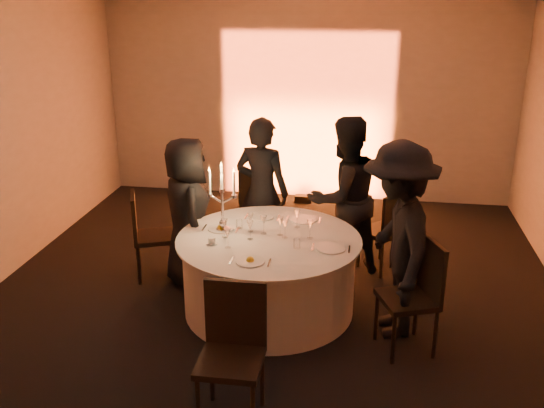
# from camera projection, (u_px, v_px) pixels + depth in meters

# --- Properties ---
(floor) EXTENTS (7.00, 7.00, 0.00)m
(floor) POSITION_uv_depth(u_px,v_px,m) (269.00, 308.00, 6.12)
(floor) COLOR black
(floor) RESTS_ON ground
(wall_back) EXTENTS (7.00, 0.00, 7.00)m
(wall_back) POSITION_uv_depth(u_px,v_px,m) (307.00, 99.00, 8.85)
(wall_back) COLOR #B3ADA6
(wall_back) RESTS_ON floor
(uplighter_fixture) EXTENTS (0.25, 0.12, 0.10)m
(uplighter_fixture) POSITION_uv_depth(u_px,v_px,m) (303.00, 199.00, 9.07)
(uplighter_fixture) COLOR black
(uplighter_fixture) RESTS_ON floor
(banquet_table) EXTENTS (1.80, 1.80, 0.77)m
(banquet_table) POSITION_uv_depth(u_px,v_px,m) (269.00, 274.00, 5.99)
(banquet_table) COLOR black
(banquet_table) RESTS_ON floor
(chair_left) EXTENTS (0.55, 0.55, 0.97)m
(chair_left) POSITION_uv_depth(u_px,v_px,m) (146.00, 231.00, 6.61)
(chair_left) COLOR black
(chair_left) RESTS_ON floor
(chair_back_left) EXTENTS (0.50, 0.50, 0.95)m
(chair_back_left) POSITION_uv_depth(u_px,v_px,m) (258.00, 202.00, 7.50)
(chair_back_left) COLOR black
(chair_back_left) RESTS_ON floor
(chair_back_right) EXTENTS (0.59, 0.59, 0.95)m
(chair_back_right) POSITION_uv_depth(u_px,v_px,m) (388.00, 227.00, 6.73)
(chair_back_right) COLOR black
(chair_back_right) RESTS_ON floor
(chair_right) EXTENTS (0.58, 0.58, 1.03)m
(chair_right) POSITION_uv_depth(u_px,v_px,m) (417.00, 290.00, 5.27)
(chair_right) COLOR black
(chair_right) RESTS_ON floor
(chair_front) EXTENTS (0.47, 0.47, 1.06)m
(chair_front) POSITION_uv_depth(u_px,v_px,m) (233.00, 344.00, 4.44)
(chair_front) COLOR black
(chair_front) RESTS_ON floor
(guest_left) EXTENTS (0.81, 0.93, 1.62)m
(guest_left) POSITION_uv_depth(u_px,v_px,m) (188.00, 212.00, 6.40)
(guest_left) COLOR black
(guest_left) RESTS_ON floor
(guest_back_left) EXTENTS (0.71, 0.55, 1.73)m
(guest_back_left) POSITION_uv_depth(u_px,v_px,m) (262.00, 192.00, 6.84)
(guest_back_left) COLOR black
(guest_back_left) RESTS_ON floor
(guest_back_right) EXTENTS (1.11, 1.06, 1.80)m
(guest_back_right) POSITION_uv_depth(u_px,v_px,m) (344.00, 198.00, 6.57)
(guest_back_right) COLOR black
(guest_back_right) RESTS_ON floor
(guest_right) EXTENTS (0.88, 1.28, 1.83)m
(guest_right) POSITION_uv_depth(u_px,v_px,m) (397.00, 241.00, 5.43)
(guest_right) COLOR black
(guest_right) RESTS_ON floor
(plate_left) EXTENTS (0.36, 0.26, 0.08)m
(plate_left) POSITION_uv_depth(u_px,v_px,m) (221.00, 228.00, 6.06)
(plate_left) COLOR white
(plate_left) RESTS_ON banquet_table
(plate_back_left) EXTENTS (0.36, 0.24, 0.01)m
(plate_back_left) POSITION_uv_depth(u_px,v_px,m) (262.00, 217.00, 6.37)
(plate_back_left) COLOR white
(plate_back_left) RESTS_ON banquet_table
(plate_back_right) EXTENTS (0.36, 0.28, 0.01)m
(plate_back_right) POSITION_uv_depth(u_px,v_px,m) (303.00, 219.00, 6.30)
(plate_back_right) COLOR white
(plate_back_right) RESTS_ON banquet_table
(plate_right) EXTENTS (0.36, 0.28, 0.01)m
(plate_right) POSITION_uv_depth(u_px,v_px,m) (331.00, 248.00, 5.62)
(plate_right) COLOR white
(plate_right) RESTS_ON banquet_table
(plate_front) EXTENTS (0.36, 0.26, 0.08)m
(plate_front) POSITION_uv_depth(u_px,v_px,m) (250.00, 260.00, 5.35)
(plate_front) COLOR white
(plate_front) RESTS_ON banquet_table
(coffee_cup) EXTENTS (0.11, 0.11, 0.07)m
(coffee_cup) POSITION_uv_depth(u_px,v_px,m) (212.00, 241.00, 5.72)
(coffee_cup) COLOR white
(coffee_cup) RESTS_ON banquet_table
(candelabra) EXTENTS (0.30, 0.14, 0.71)m
(candelabra) POSITION_uv_depth(u_px,v_px,m) (222.00, 207.00, 5.95)
(candelabra) COLOR silver
(candelabra) RESTS_ON banquet_table
(wine_glass_a) EXTENTS (0.07, 0.07, 0.19)m
(wine_glass_a) POSITION_uv_depth(u_px,v_px,m) (280.00, 222.00, 5.87)
(wine_glass_a) COLOR white
(wine_glass_a) RESTS_ON banquet_table
(wine_glass_b) EXTENTS (0.07, 0.07, 0.19)m
(wine_glass_b) POSITION_uv_depth(u_px,v_px,m) (310.00, 225.00, 5.80)
(wine_glass_b) COLOR white
(wine_glass_b) RESTS_ON banquet_table
(wine_glass_c) EXTENTS (0.07, 0.07, 0.19)m
(wine_glass_c) POSITION_uv_depth(u_px,v_px,m) (297.00, 215.00, 6.07)
(wine_glass_c) COLOR white
(wine_glass_c) RESTS_ON banquet_table
(wine_glass_d) EXTENTS (0.07, 0.07, 0.19)m
(wine_glass_d) POSITION_uv_depth(u_px,v_px,m) (224.00, 224.00, 5.83)
(wine_glass_d) COLOR white
(wine_glass_d) RESTS_ON banquet_table
(wine_glass_e) EXTENTS (0.07, 0.07, 0.19)m
(wine_glass_e) POSITION_uv_depth(u_px,v_px,m) (250.00, 218.00, 5.97)
(wine_glass_e) COLOR white
(wine_glass_e) RESTS_ON banquet_table
(wine_glass_f) EXTENTS (0.07, 0.07, 0.19)m
(wine_glass_f) POSITION_uv_depth(u_px,v_px,m) (250.00, 226.00, 5.78)
(wine_glass_f) COLOR white
(wine_glass_f) RESTS_ON banquet_table
(wine_glass_g) EXTENTS (0.07, 0.07, 0.19)m
(wine_glass_g) POSITION_uv_depth(u_px,v_px,m) (228.00, 234.00, 5.59)
(wine_glass_g) COLOR white
(wine_glass_g) RESTS_ON banquet_table
(wine_glass_h) EXTENTS (0.07, 0.07, 0.19)m
(wine_glass_h) POSITION_uv_depth(u_px,v_px,m) (285.00, 225.00, 5.81)
(wine_glass_h) COLOR white
(wine_glass_h) RESTS_ON banquet_table
(wine_glass_i) EXTENTS (0.07, 0.07, 0.19)m
(wine_glass_i) POSITION_uv_depth(u_px,v_px,m) (264.00, 221.00, 5.91)
(wine_glass_i) COLOR white
(wine_glass_i) RESTS_ON banquet_table
(tumbler_a) EXTENTS (0.07, 0.07, 0.09)m
(tumbler_a) POSITION_uv_depth(u_px,v_px,m) (297.00, 244.00, 5.62)
(tumbler_a) COLOR white
(tumbler_a) RESTS_ON banquet_table
(tumbler_b) EXTENTS (0.07, 0.07, 0.09)m
(tumbler_b) POSITION_uv_depth(u_px,v_px,m) (239.00, 224.00, 6.08)
(tumbler_b) COLOR white
(tumbler_b) RESTS_ON banquet_table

